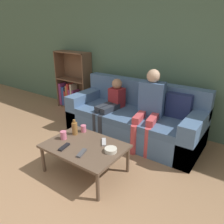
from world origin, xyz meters
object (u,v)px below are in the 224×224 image
person_child (111,104)px  bookshelf (73,87)px  tv_remote_1 (64,147)px  snack_bowl (111,150)px  person_adult (150,103)px  bottle (75,128)px  cup_near (63,135)px  coffee_table (85,148)px  tv_remote_0 (104,142)px  cup_far (83,128)px  tv_remote_2 (81,153)px  couch (134,119)px

person_child → bookshelf: bearing=163.6°
tv_remote_1 → snack_bowl: 0.55m
person_adult → bottle: bearing=-131.8°
cup_near → snack_bowl: bearing=8.4°
snack_bowl → bottle: bottle is taller
coffee_table → person_child: person_child is taller
cup_near → bottle: 0.18m
bookshelf → tv_remote_0: (1.89, -1.40, -0.07)m
cup_near → tv_remote_0: 0.52m
bookshelf → person_child: size_ratio=1.32×
person_adult → tv_remote_0: 0.95m
bookshelf → tv_remote_0: bookshelf is taller
person_child → cup_near: (0.02, -1.05, -0.09)m
person_child → cup_far: (0.10, -0.76, -0.10)m
person_child → cup_far: 0.78m
person_adult → tv_remote_0: person_adult is taller
tv_remote_0 → tv_remote_1: 0.47m
cup_near → tv_remote_2: size_ratio=0.59×
person_child → cup_near: 1.06m
person_adult → snack_bowl: person_adult is taller
bookshelf → person_adult: size_ratio=1.06×
tv_remote_2 → bottle: (-0.38, 0.29, 0.08)m
cup_far → tv_remote_0: bearing=-11.3°
person_adult → tv_remote_1: size_ratio=6.43×
coffee_table → tv_remote_2: 0.19m
couch → person_adult: (0.29, -0.09, 0.36)m
bookshelf → snack_bowl: 2.57m
coffee_table → tv_remote_1: size_ratio=5.33×
person_adult → cup_far: bearing=-133.6°
cup_far → tv_remote_2: cup_far is taller
person_adult → cup_near: person_adult is taller
person_adult → snack_bowl: (0.03, -1.01, -0.25)m
tv_remote_0 → snack_bowl: (0.18, -0.11, 0.01)m
couch → person_child: person_child is taller
snack_bowl → bottle: bearing=173.3°
bookshelf → coffee_table: (1.73, -1.58, -0.12)m
bookshelf → person_adult: (2.04, -0.50, 0.19)m
cup_far → tv_remote_0: size_ratio=0.56×
couch → snack_bowl: (0.32, -1.10, 0.11)m
tv_remote_2 → bottle: bearing=126.0°
person_child → cup_near: size_ratio=8.68×
person_child → cup_far: size_ratio=9.83×
bookshelf → snack_bowl: bearing=-36.2°
bottle → tv_remote_1: bearing=-67.6°
coffee_table → person_child: 1.09m
couch → tv_remote_1: couch is taller
bookshelf → tv_remote_0: size_ratio=7.32×
person_child → tv_remote_0: size_ratio=5.54×
couch → cup_near: couch is taller
coffee_table → tv_remote_1: 0.24m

